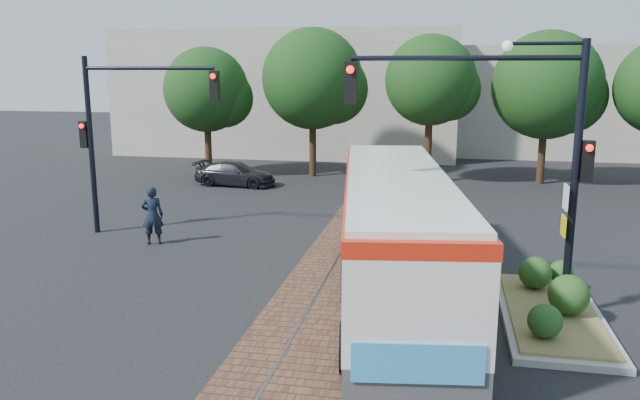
% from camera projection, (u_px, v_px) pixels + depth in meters
% --- Properties ---
extents(ground, '(120.00, 120.00, 0.00)m').
position_uv_depth(ground, '(350.00, 289.00, 16.10)').
color(ground, black).
rests_on(ground, ground).
extents(trackbed, '(3.60, 40.00, 0.02)m').
position_uv_depth(trackbed, '(368.00, 247.00, 19.94)').
color(trackbed, brown).
rests_on(trackbed, ground).
extents(tree_row, '(26.40, 5.60, 7.67)m').
position_uv_depth(tree_row, '(425.00, 84.00, 30.63)').
color(tree_row, '#382314').
rests_on(tree_row, ground).
extents(warehouses, '(40.00, 13.00, 8.00)m').
position_uv_depth(warehouses, '(404.00, 95.00, 43.01)').
color(warehouses, '#ADA899').
rests_on(warehouses, ground).
extents(city_bus, '(4.06, 11.81, 3.10)m').
position_uv_depth(city_bus, '(395.00, 228.00, 15.42)').
color(city_bus, '#404043').
rests_on(city_bus, ground).
extents(traffic_island, '(2.20, 5.20, 1.13)m').
position_uv_depth(traffic_island, '(552.00, 303.00, 14.26)').
color(traffic_island, gray).
rests_on(traffic_island, ground).
extents(signal_pole_main, '(5.49, 0.46, 6.00)m').
position_uv_depth(signal_pole_main, '(519.00, 135.00, 13.73)').
color(signal_pole_main, black).
rests_on(signal_pole_main, ground).
extents(signal_pole_left, '(4.99, 0.34, 6.00)m').
position_uv_depth(signal_pole_left, '(120.00, 121.00, 20.73)').
color(signal_pole_left, black).
rests_on(signal_pole_left, ground).
extents(officer, '(0.81, 0.67, 1.91)m').
position_uv_depth(officer, '(152.00, 215.00, 20.08)').
color(officer, black).
rests_on(officer, ground).
extents(parked_car, '(4.13, 2.01, 1.16)m').
position_uv_depth(parked_car, '(235.00, 174.00, 30.30)').
color(parked_car, black).
rests_on(parked_car, ground).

